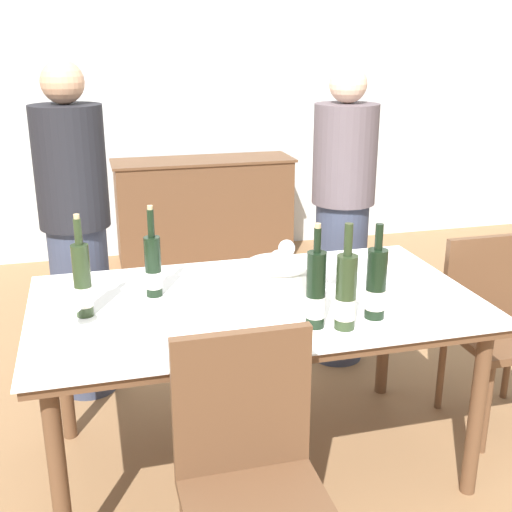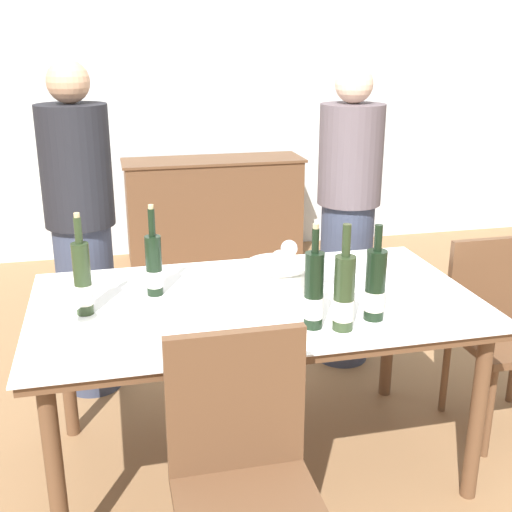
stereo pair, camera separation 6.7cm
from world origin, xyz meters
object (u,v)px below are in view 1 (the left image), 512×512
Objects in this scene: wine_bottle_0 at (82,281)px; wine_glass_2 at (73,305)px; ice_bucket at (278,283)px; chair_right_end at (495,318)px; chair_near_front at (251,469)px; person_host at (77,237)px; wine_bottle_3 at (316,292)px; wine_glass_0 at (287,249)px; wine_glass_3 at (330,265)px; sideboard_cabinet at (204,209)px; wine_bottle_4 at (153,267)px; wine_bottle_1 at (376,285)px; dining_table at (256,316)px; person_guest_left at (342,221)px; wine_bottle_2 at (346,293)px; wine_glass_1 at (278,260)px.

wine_bottle_0 is 0.13m from wine_glass_2.
chair_right_end is at bearing 8.73° from ice_bucket.
person_host is (-0.47, 1.55, 0.29)m from chair_near_front.
wine_bottle_3 is 1.38m from person_host.
wine_glass_0 is 0.29m from wine_glass_3.
chair_near_front is at bearing -98.24° from sideboard_cabinet.
sideboard_cabinet is at bearing 81.76° from chair_near_front.
chair_near_front is at bearing -78.79° from wine_bottle_4.
chair_near_front is (-0.58, -0.45, -0.35)m from wine_bottle_1.
wine_glass_3 is at bearing 61.36° from wine_bottle_3.
dining_table is (-0.30, -2.74, 0.27)m from sideboard_cabinet.
chair_near_front is (-0.21, -0.72, -0.15)m from dining_table.
chair_right_end is at bearing -2.40° from wine_bottle_4.
person_guest_left is at bearing 55.26° from ice_bucket.
wine_bottle_0 reaches higher than wine_glass_2.
chair_near_front is (0.48, -0.62, -0.32)m from wine_glass_2.
wine_bottle_2 is 0.24× the size of person_guest_left.
wine_bottle_4 is at bearing 177.60° from chair_right_end.
wine_glass_0 is at bearing 103.92° from wine_bottle_1.
sideboard_cabinet is 2.87m from ice_bucket.
wine_bottle_4 reaches higher than chair_right_end.
person_guest_left reaches higher than wine_glass_1.
sideboard_cabinet is 2.93m from wine_bottle_0.
sideboard_cabinet is 10.69× the size of wine_glass_2.
wine_bottle_1 reaches higher than dining_table.
wine_glass_3 is at bearing 8.74° from dining_table.
wine_glass_3 is at bearing -177.84° from chair_right_end.
person_guest_left is at bearing 31.04° from wine_bottle_0.
wine_glass_2 is at bearing -106.90° from wine_bottle_0.
wine_glass_3 is 0.09× the size of person_guest_left.
wine_bottle_0 is at bearing 73.10° from wine_glass_2.
dining_table is 1.18m from chair_right_end.
wine_bottle_3 is (0.14, -0.29, 0.20)m from dining_table.
wine_glass_1 is (0.51, 0.01, -0.02)m from wine_bottle_4.
person_guest_left is (-0.47, 0.74, 0.30)m from chair_right_end.
sideboard_cabinet is 1.56× the size of chair_near_front.
wine_glass_1 is at bearing 17.31° from wine_glass_2.
person_host is at bearing 140.43° from wine_glass_1.
wine_bottle_2 is 1.08m from chair_right_end.
wine_glass_2 reaches higher than chair_right_end.
chair_right_end is at bearing -22.06° from person_host.
wine_glass_3 is 0.99m from chair_near_front.
wine_bottle_2 is 2.86× the size of wine_glass_2.
wine_bottle_2 is 0.78m from wine_bottle_4.
wine_glass_2 is 0.08× the size of person_host.
wine_glass_3 is 0.17× the size of chair_right_end.
person_guest_left is at bearing 64.46° from wine_glass_3.
chair_near_front is at bearing -142.41° from wine_bottle_1.
person_host reaches higher than chair_near_front.
wine_bottle_0 is at bearing -177.90° from wine_glass_3.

